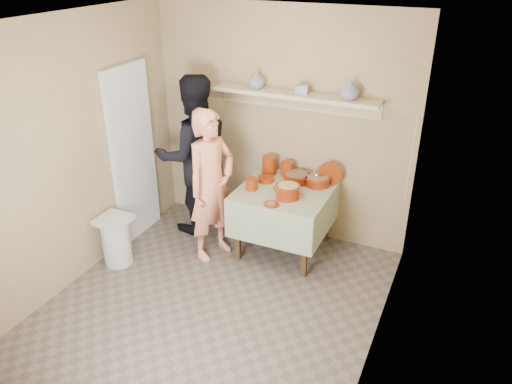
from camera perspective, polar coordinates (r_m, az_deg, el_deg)
The scene contains 22 objects.
ground at distance 4.88m, azimuth -5.40°, elevation -13.36°, with size 3.50×3.50×0.00m, color #62574D.
tile_panel at distance 5.78m, azimuth -13.89°, elevation 4.19°, with size 0.06×0.70×2.00m, color silver.
plate_stack_a at distance 5.67m, azimuth 1.51°, elevation 3.08°, with size 0.16×0.16×0.21m, color maroon.
plate_stack_b at distance 5.62m, azimuth 3.57°, elevation 2.64°, with size 0.15×0.15×0.17m, color maroon.
bowl_stack at distance 5.31m, azimuth -0.52°, elevation 0.92°, with size 0.13×0.13×0.13m, color maroon.
empty_bowl at distance 5.51m, azimuth 1.14°, elevation 1.48°, with size 0.18×0.18×0.05m, color maroon.
propped_lid at distance 5.47m, azimuth 8.39°, elevation 2.06°, with size 0.27×0.27×0.02m, color maroon.
vase_right at distance 5.14m, azimuth 10.69°, elevation 11.40°, with size 0.19×0.19×0.20m, color navy.
vase_left at distance 5.47m, azimuth 0.05°, elevation 12.74°, with size 0.18×0.18×0.19m, color navy.
ceramic_box at distance 5.29m, azimuth 5.31°, elevation 11.60°, with size 0.13×0.09×0.09m, color navy.
person_cook at distance 5.27m, azimuth -5.09°, elevation 0.72°, with size 0.61×0.40×1.67m, color #F18C68.
person_helper at distance 5.78m, azimuth -7.03°, elevation 4.15°, with size 0.91×0.71×1.88m, color black.
room_shell at distance 4.04m, azimuth -6.36°, elevation 4.47°, with size 3.04×3.54×2.62m.
serving_table at distance 5.40m, azimuth 3.29°, elevation -0.84°, with size 0.97×0.97×0.76m.
cazuela_meat_a at distance 5.51m, azimuth 4.66°, elevation 1.73°, with size 0.30×0.30×0.10m.
cazuela_meat_b at distance 5.45m, azimuth 7.03°, elevation 1.35°, with size 0.28×0.28×0.10m.
ladle at distance 5.44m, azimuth 6.95°, elevation 1.90°, with size 0.08×0.26×0.19m.
cazuela_rice at distance 5.14m, azimuth 3.64°, elevation 0.20°, with size 0.33×0.25×0.14m.
front_plate at distance 5.02m, azimuth 1.78°, elevation -1.38°, with size 0.16×0.16×0.03m.
wall_shelf at distance 5.36m, azimuth 4.55°, elevation 10.79°, with size 1.80×0.25×0.21m.
trash_bin at distance 5.55m, azimuth -15.66°, elevation -5.30°, with size 0.32×0.32×0.56m.
electrical_cord at distance 5.07m, azimuth 17.29°, elevation 3.64°, with size 0.01×0.05×0.90m.
Camera 1 is at (1.95, -3.21, 3.11)m, focal length 35.00 mm.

